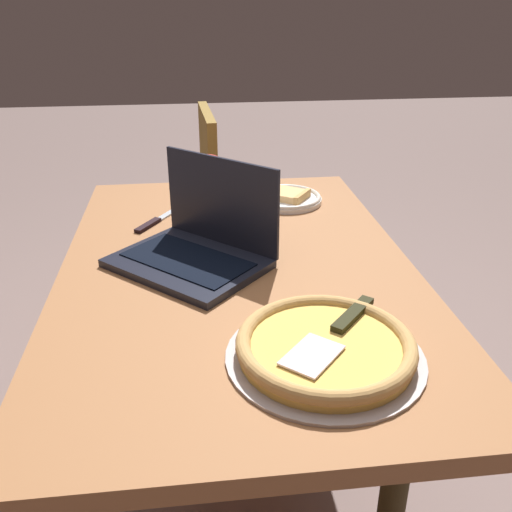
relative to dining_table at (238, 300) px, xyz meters
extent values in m
plane|color=#76615C|center=(0.00, 0.00, -0.63)|extent=(12.00, 12.00, 0.00)
cube|color=#935F39|center=(0.00, 0.00, 0.08)|extent=(1.25, 0.81, 0.04)
cylinder|color=#3A2E16|center=(-0.31, -0.31, -0.29)|extent=(0.06, 0.06, 0.69)
cylinder|color=#3A2E16|center=(0.31, -0.31, -0.29)|extent=(0.06, 0.06, 0.69)
cylinder|color=#3A2E16|center=(-0.31, 0.31, -0.29)|extent=(0.06, 0.06, 0.69)
cylinder|color=#3A2E16|center=(0.31, 0.31, -0.29)|extent=(0.06, 0.06, 0.69)
cube|color=black|center=(0.00, 0.11, 0.10)|extent=(0.40, 0.41, 0.02)
cube|color=black|center=(0.00, 0.11, 0.12)|extent=(0.31, 0.31, 0.00)
cube|color=black|center=(0.09, 0.03, 0.22)|extent=(0.23, 0.25, 0.21)
cube|color=#84B9EA|center=(0.09, 0.03, 0.22)|extent=(0.21, 0.22, 0.19)
cylinder|color=silver|center=(0.40, -0.18, 0.10)|extent=(0.21, 0.21, 0.01)
torus|color=silver|center=(0.40, -0.18, 0.11)|extent=(0.21, 0.21, 0.01)
cube|color=#E7B16E|center=(0.40, -0.18, 0.12)|extent=(0.14, 0.14, 0.02)
cube|color=tan|center=(0.37, -0.22, 0.12)|extent=(0.09, 0.07, 0.03)
cylinder|color=#A69C9B|center=(-0.38, -0.12, 0.10)|extent=(0.34, 0.34, 0.01)
cylinder|color=#E8B750|center=(-0.38, -0.12, 0.11)|extent=(0.30, 0.30, 0.02)
torus|color=tan|center=(-0.38, -0.12, 0.13)|extent=(0.31, 0.31, 0.03)
cube|color=#BEADC4|center=(-0.42, -0.09, 0.13)|extent=(0.13, 0.12, 0.00)
cube|color=black|center=(-0.30, -0.19, 0.13)|extent=(0.12, 0.11, 0.01)
cube|color=#B3BDC7|center=(0.33, 0.17, 0.10)|extent=(0.16, 0.11, 0.00)
cube|color=black|center=(0.25, 0.22, 0.10)|extent=(0.09, 0.07, 0.01)
cylinder|color=red|center=(0.53, 0.05, 0.15)|extent=(0.08, 0.08, 0.11)
cylinder|color=#502C1A|center=(0.53, 0.05, 0.18)|extent=(0.07, 0.07, 0.01)
cube|color=olive|center=(1.05, 0.23, -0.16)|extent=(0.47, 0.47, 0.04)
cube|color=olive|center=(1.06, 0.02, 0.05)|extent=(0.43, 0.06, 0.38)
cylinder|color=olive|center=(1.24, 0.45, -0.41)|extent=(0.03, 0.03, 0.45)
cylinder|color=olive|center=(0.83, 0.43, -0.41)|extent=(0.03, 0.03, 0.45)
cylinder|color=olive|center=(1.26, 0.04, -0.41)|extent=(0.03, 0.03, 0.45)
cylinder|color=olive|center=(0.85, 0.02, -0.41)|extent=(0.03, 0.03, 0.45)
camera|label=1|loc=(-1.15, 0.09, 0.67)|focal=39.23mm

